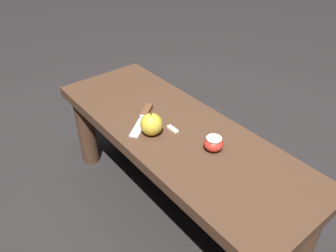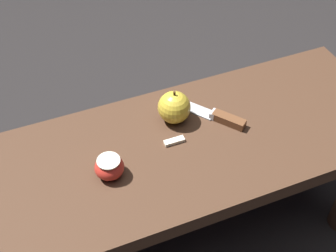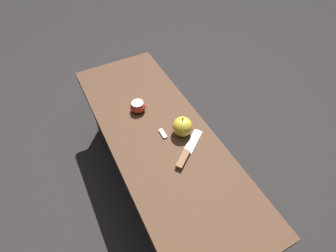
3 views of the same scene
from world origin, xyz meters
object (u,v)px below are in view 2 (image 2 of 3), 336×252
wooden_bench (176,171)px  apple_whole (174,107)px  knife (218,116)px  apple_cut (109,167)px

wooden_bench → apple_whole: bearing=-109.2°
knife → apple_whole: (0.10, -0.04, 0.03)m
apple_cut → wooden_bench: bearing=-172.5°
apple_whole → apple_cut: apple_whole is taller
wooden_bench → apple_cut: size_ratio=16.96×
apple_cut → apple_whole: bearing=-151.6°
knife → wooden_bench: bearing=72.0°
wooden_bench → apple_cut: 0.20m
apple_whole → apple_cut: bearing=28.4°
apple_whole → apple_cut: (0.19, 0.10, -0.01)m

